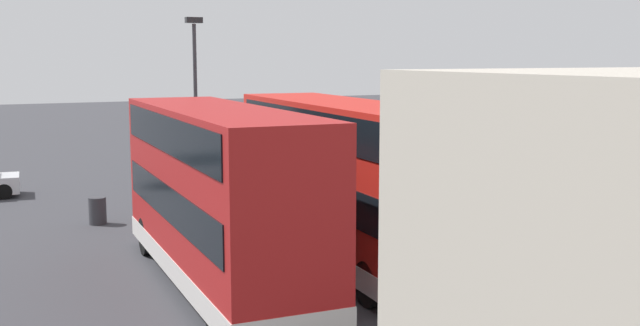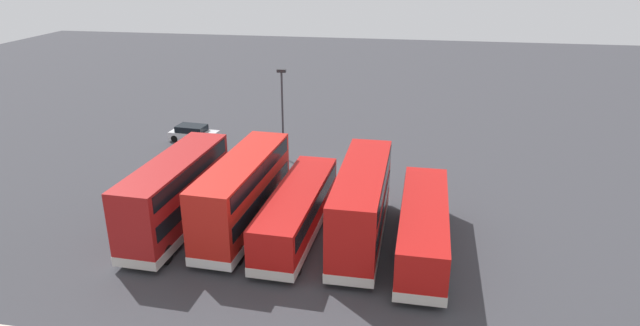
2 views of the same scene
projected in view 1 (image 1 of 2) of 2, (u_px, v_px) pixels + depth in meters
The scene contains 7 objects.
ground_plane at pixel (302, 193), 32.55m from camera, with size 140.00×140.00×0.00m, color #38383D.
bus_double_decker_second at pixel (547, 162), 24.36m from camera, with size 2.73×10.73×4.55m.
bus_single_deck_third at pixel (445, 196), 22.92m from camera, with size 3.09×11.37×2.95m.
bus_double_decker_fourth at pixel (343, 176), 21.52m from camera, with size 3.22×10.95×4.55m.
bus_double_decker_fifth at pixel (218, 191), 19.10m from camera, with size 3.05×10.66×4.55m.
lamp_post_tall at pixel (195, 90), 32.00m from camera, with size 0.70×0.30×7.42m.
waste_bin_yellow at pixel (98, 211), 26.48m from camera, with size 0.60×0.60×0.95m, color #333338.
Camera 1 is at (13.35, 29.15, 5.83)m, focal length 42.70 mm.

